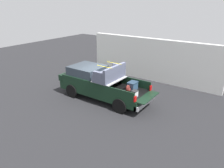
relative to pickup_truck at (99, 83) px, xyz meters
The scene contains 4 objects.
ground_plane 1.04m from the pickup_truck, behind, with size 40.00×40.00×0.00m, color #262628.
pickup_truck is the anchor object (origin of this frame).
building_facade 4.94m from the pickup_truck, 103.66° to the right, with size 10.02×0.36×3.09m, color white.
trash_can 4.88m from the pickup_truck, 39.09° to the right, with size 0.60×0.60×0.98m.
Camera 1 is at (-7.23, 9.41, 5.56)m, focal length 34.43 mm.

